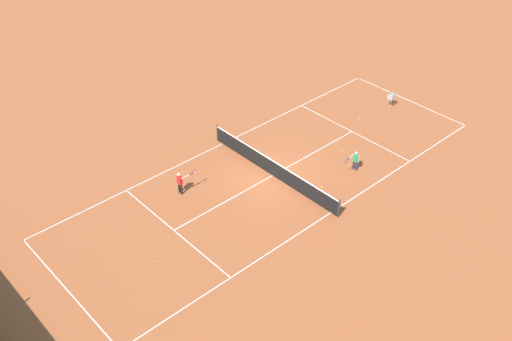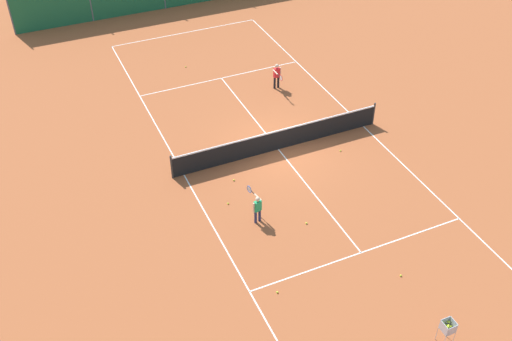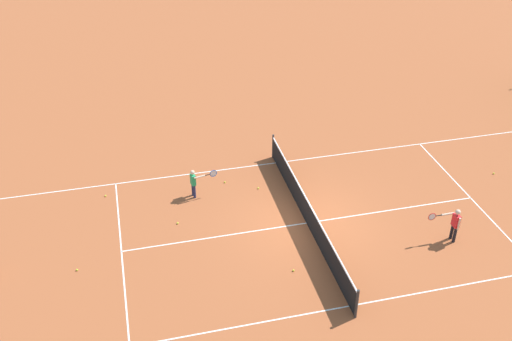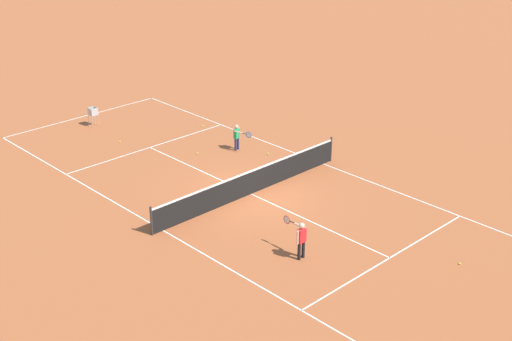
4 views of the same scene
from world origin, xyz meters
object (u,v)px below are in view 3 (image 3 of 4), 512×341
Objects in this scene: tennis_ball_far_corner at (77,270)px; tennis_ball_alley_right at (178,223)px; player_far_baseline at (454,223)px; tennis_ball_by_net_left at (293,270)px; tennis_ball_service_box at (258,188)px; tennis_ball_mid_court at (225,182)px; player_near_baseline at (195,181)px; tennis_ball_alley_left at (106,196)px; tennis_net at (307,212)px; tennis_ball_by_net_right at (494,173)px.

tennis_ball_far_corner and tennis_ball_alley_right have the same top height.
tennis_ball_far_corner is at bearing -96.70° from player_far_baseline.
tennis_ball_by_net_left is at bearing 44.53° from tennis_ball_alley_right.
player_far_baseline reaches higher than tennis_ball_by_net_left.
tennis_ball_far_corner is 6.85m from tennis_ball_by_net_left.
tennis_ball_alley_right is 3.57m from tennis_ball_service_box.
tennis_ball_mid_court is at bearing -121.51° from tennis_ball_service_box.
tennis_ball_alley_left is (-0.77, -3.27, -0.64)m from player_near_baseline.
player_far_baseline is at bearing 65.20° from tennis_net.
tennis_ball_service_box is 4.72m from tennis_ball_by_net_left.
tennis_ball_mid_court is at bearing -168.23° from tennis_ball_by_net_left.
player_near_baseline is 17.38× the size of tennis_ball_by_net_right.
tennis_ball_by_net_right is (1.92, 10.45, 0.00)m from tennis_ball_mid_court.
player_near_baseline reaches higher than tennis_ball_alley_right.
tennis_ball_by_net_right is at bearing 82.57° from tennis_ball_service_box.
tennis_ball_mid_court is (-3.17, -2.30, -0.47)m from tennis_net.
player_far_baseline is 19.14× the size of tennis_ball_far_corner.
player_near_baseline reaches higher than tennis_ball_far_corner.
tennis_ball_service_box is (-2.46, -1.14, -0.47)m from tennis_net.
player_near_baseline is (-4.60, -7.96, -0.06)m from player_far_baseline.
tennis_ball_far_corner is (-1.44, -12.24, -0.70)m from player_far_baseline.
tennis_ball_mid_court and tennis_ball_service_box have the same top height.
tennis_ball_alley_right is 12.55m from tennis_ball_by_net_right.
tennis_ball_alley_left is (-3.33, -6.80, -0.47)m from tennis_net.
tennis_ball_by_net_right is at bearing 83.60° from player_near_baseline.
player_far_baseline reaches higher than tennis_ball_by_net_right.
tennis_ball_far_corner is 4.06m from tennis_ball_alley_left.
tennis_net is at bearing 94.45° from tennis_ball_far_corner.
player_far_baseline reaches higher than tennis_ball_alley_right.
tennis_ball_service_box is 1.00× the size of tennis_ball_alley_left.
tennis_ball_alley_right is at bearing -89.00° from tennis_ball_by_net_right.
player_near_baseline is 5.36m from tennis_ball_far_corner.
player_far_baseline is at bearing 92.24° from tennis_ball_by_net_left.
player_far_baseline is 12.34m from tennis_ball_far_corner.
player_far_baseline is at bearing -48.46° from tennis_ball_by_net_right.
tennis_ball_by_net_right is (2.08, 14.95, 0.00)m from tennis_ball_alley_left.
player_far_baseline is 5.65m from tennis_ball_by_net_left.
tennis_ball_service_box is 5.73m from tennis_ball_alley_left.
tennis_ball_alley_right is at bearing 115.66° from tennis_ball_far_corner.
tennis_net is 4.88m from player_far_baseline.
tennis_net is at bearing 76.88° from tennis_ball_alley_right.
tennis_ball_far_corner and tennis_ball_by_net_right have the same top height.
tennis_ball_service_box is at bearing -155.14° from tennis_net.
tennis_ball_by_net_left is at bearing -69.34° from tennis_ball_by_net_right.
player_far_baseline is 19.14× the size of tennis_ball_service_box.
tennis_ball_alley_left is (-5.37, -11.23, -0.70)m from player_far_baseline.
player_near_baseline is 5.41m from tennis_ball_by_net_left.
tennis_ball_service_box and tennis_ball_by_net_right have the same top height.
tennis_ball_alley_right is 1.00× the size of tennis_ball_service_box.
tennis_ball_far_corner is (3.17, -4.28, -0.64)m from player_near_baseline.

